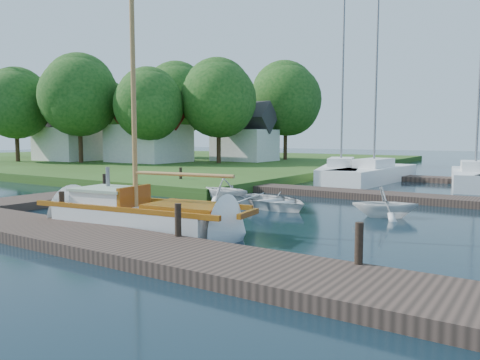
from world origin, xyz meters
The scene contains 29 objects.
ground centered at (0.00, 0.00, 0.00)m, with size 160.00×160.00×0.00m, color black.
near_dock centered at (0.00, -6.00, 0.15)m, with size 18.00×2.20×0.30m, color #2F251F.
left_dock centered at (-8.00, 2.00, 0.15)m, with size 2.20×18.00×0.30m, color #2F251F.
far_dock centered at (2.00, 6.50, 0.15)m, with size 14.00×1.60×0.30m, color #2F251F.
shore centered at (-28.00, 22.00, 0.25)m, with size 50.00×40.00×0.50m, color #2F4C18.
mooring_post_1 centered at (-3.00, -5.00, 0.70)m, with size 0.16×0.16×0.80m, color black.
mooring_post_2 centered at (1.50, -5.00, 0.70)m, with size 0.16×0.16×0.80m, color black.
mooring_post_3 centered at (6.00, -5.00, 0.70)m, with size 0.16×0.16×0.80m, color black.
mooring_post_4 centered at (-7.00, 0.00, 0.70)m, with size 0.16×0.16×0.80m, color black.
mooring_post_5 centered at (-7.00, 5.00, 0.70)m, with size 0.16×0.16×0.80m, color black.
sailboat centered at (-0.65, -3.91, 0.34)m, with size 7.34×2.84×9.83m.
dinghy centered at (-2.72, -3.91, 0.43)m, with size 3.00×4.20×0.87m, color maroon.
tender_b centered at (-2.22, 2.27, 0.62)m, with size 2.03×2.35×1.24m, color white.
tender_c centered at (0.22, 1.83, 0.36)m, with size 2.51×3.52×0.73m, color white.
tender_d centered at (4.42, 2.16, 0.57)m, with size 1.85×2.15×1.13m, color white.
marina_boat_0 centered at (-1.65, 13.74, 0.58)m, with size 4.50×8.61×11.95m.
marina_boat_1 centered at (0.39, 13.72, 0.57)m, with size 2.90×8.85×11.43m.
marina_boat_2 centered at (5.73, 14.03, 0.57)m, with size 3.41×7.59×10.30m.
house_a centered at (-20.00, 16.00, 2.96)m, with size 6.30×5.00×6.29m.
house_b centered at (-28.00, 14.00, 2.77)m, with size 5.77×4.50×5.79m.
house_c centered at (-14.00, 22.00, 2.58)m, with size 5.25×4.00×5.28m.
tree_0 centered at (-30.00, 10.05, 5.53)m, with size 6.12×6.07×8.28m.
tree_1 centered at (-24.00, 12.05, 6.09)m, with size 6.70×6.70×9.20m.
tree_2 centered at (-18.00, 14.05, 5.25)m, with size 5.83×5.75×7.82m.
tree_3 centered at (-14.00, 18.05, 5.81)m, with size 6.41×6.38×8.74m.
tree_4 centered at (-22.00, 22.05, 6.37)m, with size 7.01×7.01×9.66m.
tree_5 centered at (-30.00, 20.05, 5.42)m, with size 6.00×5.94×8.10m.
tree_6 centered at (-36.00, 16.05, 5.64)m, with size 6.24×6.20×8.46m.
tree_7 centered at (-12.00, 26.05, 6.20)m, with size 6.83×6.83×9.38m.
Camera 1 is at (8.91, -13.50, 2.72)m, focal length 35.00 mm.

